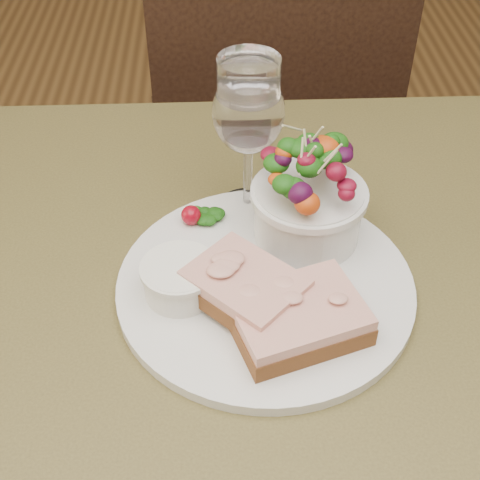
{
  "coord_description": "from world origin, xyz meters",
  "views": [
    {
      "loc": [
        -0.04,
        -0.44,
        1.24
      ],
      "look_at": [
        -0.02,
        0.04,
        0.81
      ],
      "focal_mm": 50.0,
      "sensor_mm": 36.0,
      "label": 1
    }
  ],
  "objects_px": {
    "dinner_plate": "(265,285)",
    "salad_bowl": "(309,191)",
    "cafe_table": "(258,373)",
    "wine_glass": "(248,117)",
    "chair_far": "(259,211)",
    "ramekin": "(180,278)",
    "sandwich_front": "(298,317)",
    "sandwich_back": "(245,287)"
  },
  "relations": [
    {
      "from": "sandwich_front",
      "to": "salad_bowl",
      "type": "height_order",
      "value": "salad_bowl"
    },
    {
      "from": "sandwich_back",
      "to": "cafe_table",
      "type": "bearing_deg",
      "value": 49.0
    },
    {
      "from": "ramekin",
      "to": "wine_glass",
      "type": "distance_m",
      "value": 0.18
    },
    {
      "from": "salad_bowl",
      "to": "wine_glass",
      "type": "bearing_deg",
      "value": 134.82
    },
    {
      "from": "chair_far",
      "to": "wine_glass",
      "type": "relative_size",
      "value": 5.14
    },
    {
      "from": "ramekin",
      "to": "salad_bowl",
      "type": "xyz_separation_m",
      "value": [
        0.13,
        0.08,
        0.04
      ]
    },
    {
      "from": "cafe_table",
      "to": "wine_glass",
      "type": "height_order",
      "value": "wine_glass"
    },
    {
      "from": "cafe_table",
      "to": "sandwich_back",
      "type": "relative_size",
      "value": 6.11
    },
    {
      "from": "cafe_table",
      "to": "sandwich_back",
      "type": "xyz_separation_m",
      "value": [
        -0.01,
        -0.0,
        0.14
      ]
    },
    {
      "from": "dinner_plate",
      "to": "wine_glass",
      "type": "relative_size",
      "value": 1.71
    },
    {
      "from": "salad_bowl",
      "to": "sandwich_back",
      "type": "bearing_deg",
      "value": -125.52
    },
    {
      "from": "dinner_plate",
      "to": "sandwich_front",
      "type": "distance_m",
      "value": 0.07
    },
    {
      "from": "dinner_plate",
      "to": "salad_bowl",
      "type": "bearing_deg",
      "value": 54.7
    },
    {
      "from": "sandwich_back",
      "to": "ramekin",
      "type": "relative_size",
      "value": 1.87
    },
    {
      "from": "chair_far",
      "to": "salad_bowl",
      "type": "height_order",
      "value": "chair_far"
    },
    {
      "from": "sandwich_back",
      "to": "salad_bowl",
      "type": "distance_m",
      "value": 0.13
    },
    {
      "from": "sandwich_front",
      "to": "wine_glass",
      "type": "height_order",
      "value": "wine_glass"
    },
    {
      "from": "cafe_table",
      "to": "chair_far",
      "type": "distance_m",
      "value": 0.79
    },
    {
      "from": "dinner_plate",
      "to": "wine_glass",
      "type": "bearing_deg",
      "value": 95.03
    },
    {
      "from": "chair_far",
      "to": "ramekin",
      "type": "xyz_separation_m",
      "value": [
        -0.13,
        -0.68,
        0.49
      ]
    },
    {
      "from": "sandwich_back",
      "to": "ramekin",
      "type": "xyz_separation_m",
      "value": [
        -0.06,
        0.02,
        -0.0
      ]
    },
    {
      "from": "sandwich_back",
      "to": "dinner_plate",
      "type": "bearing_deg",
      "value": 98.05
    },
    {
      "from": "ramekin",
      "to": "wine_glass",
      "type": "height_order",
      "value": "wine_glass"
    },
    {
      "from": "cafe_table",
      "to": "sandwich_front",
      "type": "relative_size",
      "value": 5.7
    },
    {
      "from": "dinner_plate",
      "to": "salad_bowl",
      "type": "distance_m",
      "value": 0.11
    },
    {
      "from": "dinner_plate",
      "to": "sandwich_front",
      "type": "height_order",
      "value": "sandwich_front"
    },
    {
      "from": "salad_bowl",
      "to": "wine_glass",
      "type": "height_order",
      "value": "wine_glass"
    },
    {
      "from": "sandwich_front",
      "to": "wine_glass",
      "type": "bearing_deg",
      "value": 81.98
    },
    {
      "from": "dinner_plate",
      "to": "salad_bowl",
      "type": "relative_size",
      "value": 2.35
    },
    {
      "from": "dinner_plate",
      "to": "sandwich_back",
      "type": "distance_m",
      "value": 0.05
    },
    {
      "from": "chair_far",
      "to": "salad_bowl",
      "type": "relative_size",
      "value": 7.09
    },
    {
      "from": "sandwich_front",
      "to": "wine_glass",
      "type": "relative_size",
      "value": 0.8
    },
    {
      "from": "cafe_table",
      "to": "dinner_plate",
      "type": "bearing_deg",
      "value": 75.33
    },
    {
      "from": "cafe_table",
      "to": "wine_glass",
      "type": "xyz_separation_m",
      "value": [
        -0.0,
        0.16,
        0.22
      ]
    },
    {
      "from": "cafe_table",
      "to": "sandwich_back",
      "type": "bearing_deg",
      "value": -175.07
    },
    {
      "from": "chair_far",
      "to": "sandwich_front",
      "type": "relative_size",
      "value": 6.41
    },
    {
      "from": "sandwich_back",
      "to": "wine_glass",
      "type": "relative_size",
      "value": 0.75
    },
    {
      "from": "sandwich_front",
      "to": "salad_bowl",
      "type": "distance_m",
      "value": 0.14
    },
    {
      "from": "cafe_table",
      "to": "salad_bowl",
      "type": "xyz_separation_m",
      "value": [
        0.06,
        0.1,
        0.17
      ]
    },
    {
      "from": "sandwich_front",
      "to": "ramekin",
      "type": "height_order",
      "value": "ramekin"
    },
    {
      "from": "cafe_table",
      "to": "sandwich_front",
      "type": "xyz_separation_m",
      "value": [
        0.03,
        -0.03,
        0.13
      ]
    },
    {
      "from": "chair_far",
      "to": "dinner_plate",
      "type": "xyz_separation_m",
      "value": [
        -0.04,
        -0.67,
        0.46
      ]
    }
  ]
}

